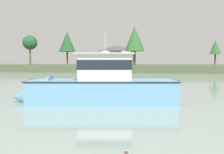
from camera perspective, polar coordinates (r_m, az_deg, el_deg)
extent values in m
cube|color=#4C563D|center=(95.28, 6.23, 1.99)|extent=(180.51, 56.51, 1.93)
cube|color=orange|center=(52.81, -3.22, 0.35)|extent=(5.84, 5.53, 1.31)
cone|color=orange|center=(50.34, -1.37, 0.22)|extent=(2.50, 2.52, 1.89)
cube|color=silver|center=(52.78, -3.22, 1.02)|extent=(5.99, 5.68, 0.05)
cube|color=silver|center=(52.39, -2.95, 1.65)|extent=(2.85, 2.80, 1.11)
cube|color=#19232D|center=(52.39, -2.95, 1.77)|extent=(2.91, 2.86, 0.40)
cube|color=beige|center=(52.38, -2.95, 2.28)|extent=(3.24, 3.19, 0.06)
cylinder|color=silver|center=(52.38, -2.96, 2.90)|extent=(0.03, 0.03, 1.07)
cube|color=#669ECC|center=(18.64, -1.97, -4.14)|extent=(9.96, 5.12, 2.30)
cone|color=#669ECC|center=(19.44, -16.12, -3.96)|extent=(3.19, 3.46, 3.00)
cube|color=black|center=(18.53, -1.98, -0.69)|extent=(10.18, 5.29, 0.05)
cube|color=silver|center=(18.49, -1.42, 2.03)|extent=(3.82, 3.27, 1.70)
cube|color=#19232D|center=(18.48, -1.42, 2.56)|extent=(3.89, 3.34, 0.61)
cube|color=beige|center=(18.49, -1.43, 4.76)|extent=(4.29, 3.77, 0.06)
cylinder|color=silver|center=(18.53, -1.43, 7.25)|extent=(0.03, 0.03, 1.55)
torus|color=#333338|center=(7.54, 2.90, -15.16)|extent=(0.12, 0.12, 0.02)
cylinder|color=brown|center=(95.40, -9.15, 4.70)|extent=(0.52, 0.52, 7.13)
cone|color=#235128|center=(95.61, -9.17, 7.18)|extent=(5.52, 5.52, 6.74)
cylinder|color=brown|center=(75.38, 4.63, 4.83)|extent=(0.63, 0.63, 6.22)
cone|color=#2D602D|center=(75.61, 4.64, 7.82)|extent=(5.42, 5.42, 6.62)
cylinder|color=brown|center=(96.38, 20.38, 4.09)|extent=(0.52, 0.52, 5.66)
cone|color=#2D602D|center=(96.48, 20.41, 5.78)|extent=(3.59, 3.59, 4.39)
cylinder|color=brown|center=(89.56, -16.41, 4.30)|extent=(0.46, 0.46, 5.80)
sphere|color=#235128|center=(89.74, -16.45, 6.79)|extent=(4.44, 4.44, 4.44)
cube|color=silver|center=(98.12, 1.16, 3.99)|extent=(10.06, 6.48, 4.75)
pyramid|color=#47474C|center=(98.24, 1.16, 5.94)|extent=(10.86, 7.00, 1.92)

